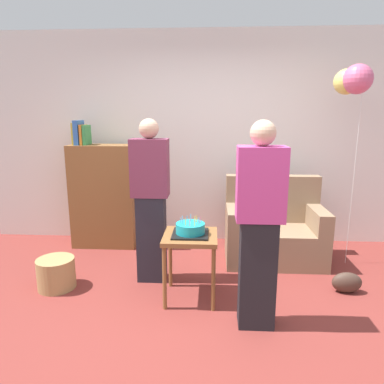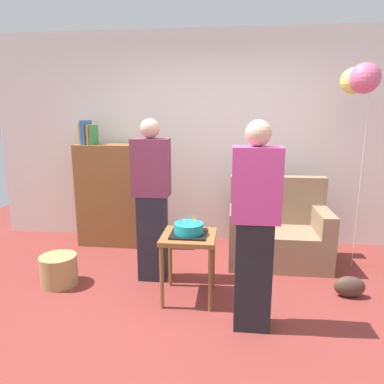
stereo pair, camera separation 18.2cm
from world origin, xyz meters
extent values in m
plane|color=maroon|center=(0.00, 0.00, 0.00)|extent=(8.00, 8.00, 0.00)
cube|color=silver|center=(0.00, 2.05, 1.35)|extent=(6.00, 0.10, 2.70)
cube|color=#8C7054|center=(0.73, 1.30, 0.20)|extent=(1.10, 0.70, 0.40)
cube|color=#8C7054|center=(0.73, 1.57, 0.68)|extent=(1.10, 0.16, 0.56)
cube|color=#8C7054|center=(0.26, 1.30, 0.52)|extent=(0.16, 0.70, 0.24)
cube|color=#8C7054|center=(1.20, 1.30, 0.52)|extent=(0.16, 0.70, 0.24)
cube|color=brown|center=(-1.36, 1.69, 0.65)|extent=(0.80, 0.36, 1.30)
cube|color=gold|center=(-1.69, 1.69, 1.43)|extent=(0.03, 0.16, 0.27)
cube|color=#3366B7|center=(-1.64, 1.69, 1.45)|extent=(0.06, 0.25, 0.30)
cube|color=orange|center=(-1.58, 1.69, 1.42)|extent=(0.03, 0.23, 0.25)
cube|color=#38934C|center=(-1.54, 1.69, 1.42)|extent=(0.04, 0.22, 0.24)
cube|color=brown|center=(-0.18, 0.39, 0.59)|extent=(0.48, 0.48, 0.04)
cylinder|color=brown|center=(-0.39, 0.18, 0.29)|extent=(0.04, 0.04, 0.57)
cylinder|color=brown|center=(0.03, 0.18, 0.29)|extent=(0.04, 0.04, 0.57)
cylinder|color=brown|center=(-0.39, 0.60, 0.29)|extent=(0.04, 0.04, 0.57)
cylinder|color=brown|center=(0.03, 0.60, 0.29)|extent=(0.04, 0.04, 0.57)
cube|color=black|center=(-0.18, 0.39, 0.62)|extent=(0.32, 0.32, 0.02)
cylinder|color=teal|center=(-0.18, 0.39, 0.68)|extent=(0.26, 0.26, 0.09)
cylinder|color=#EA668C|center=(-0.10, 0.40, 0.75)|extent=(0.01, 0.01, 0.06)
cylinder|color=#F2CC4C|center=(-0.13, 0.43, 0.75)|extent=(0.01, 0.01, 0.06)
cylinder|color=#F2CC4C|center=(-0.15, 0.46, 0.74)|extent=(0.01, 0.01, 0.05)
cylinder|color=#66B2E5|center=(-0.18, 0.46, 0.75)|extent=(0.01, 0.01, 0.06)
cylinder|color=#66B2E5|center=(-0.22, 0.47, 0.74)|extent=(0.01, 0.01, 0.05)
cylinder|color=#66B2E5|center=(-0.26, 0.44, 0.75)|extent=(0.01, 0.01, 0.05)
cylinder|color=#66B2E5|center=(-0.27, 0.39, 0.74)|extent=(0.01, 0.01, 0.05)
cylinder|color=#66B2E5|center=(-0.25, 0.36, 0.74)|extent=(0.01, 0.01, 0.05)
cylinder|color=#F2CC4C|center=(-0.22, 0.33, 0.75)|extent=(0.01, 0.01, 0.06)
cylinder|color=#EA668C|center=(-0.18, 0.32, 0.75)|extent=(0.01, 0.01, 0.06)
cylinder|color=#F2CC4C|center=(-0.14, 0.32, 0.75)|extent=(0.01, 0.01, 0.06)
cylinder|color=#66B2E5|center=(-0.10, 0.35, 0.75)|extent=(0.01, 0.01, 0.06)
cube|color=#23232D|center=(-0.60, 0.75, 0.44)|extent=(0.28, 0.20, 0.88)
cube|color=#75334C|center=(-0.60, 0.75, 1.16)|extent=(0.36, 0.22, 0.56)
sphere|color=#D1A889|center=(-0.60, 0.75, 1.53)|extent=(0.19, 0.19, 0.19)
cube|color=black|center=(0.37, 0.00, 0.44)|extent=(0.28, 0.20, 0.88)
cube|color=#C6428E|center=(0.37, 0.00, 1.16)|extent=(0.36, 0.22, 0.56)
sphere|color=#D1A889|center=(0.37, 0.00, 1.53)|extent=(0.19, 0.19, 0.19)
cylinder|color=#A88451|center=(-1.50, 0.50, 0.15)|extent=(0.36, 0.36, 0.30)
ellipsoid|color=#473328|center=(1.30, 0.58, 0.10)|extent=(0.28, 0.14, 0.20)
cylinder|color=silver|center=(1.54, 1.28, 0.95)|extent=(0.00, 0.00, 1.89)
sphere|color=#D65B84|center=(1.48, 1.26, 2.02)|extent=(0.30, 0.30, 0.30)
sphere|color=#E5D666|center=(1.41, 1.37, 2.00)|extent=(0.27, 0.27, 0.27)
camera|label=1|loc=(0.01, -2.58, 1.66)|focal=32.87mm
camera|label=2|loc=(0.19, -2.57, 1.66)|focal=32.87mm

